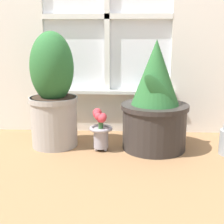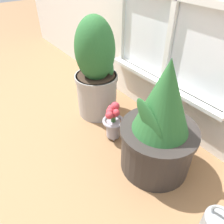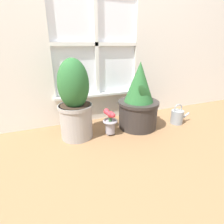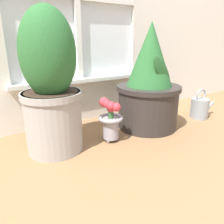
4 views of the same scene
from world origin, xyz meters
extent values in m
plane|color=olive|center=(0.00, 0.00, 0.00)|extent=(10.00, 10.00, 0.00)
cube|color=silver|center=(0.00, 0.54, 0.15)|extent=(0.88, 0.05, 0.30)
cube|color=white|center=(0.00, 0.55, 0.80)|extent=(0.88, 0.02, 1.00)
cube|color=white|center=(0.00, 0.52, 0.80)|extent=(0.04, 0.02, 1.00)
cube|color=white|center=(0.00, 0.52, 0.80)|extent=(0.88, 0.02, 0.04)
cube|color=white|center=(0.00, 0.49, 0.29)|extent=(0.94, 0.06, 0.02)
cylinder|color=#9E9993|center=(-0.31, 0.19, 0.16)|extent=(0.28, 0.28, 0.31)
cylinder|color=#9E9993|center=(-0.31, 0.19, 0.30)|extent=(0.30, 0.30, 0.03)
cylinder|color=#38281E|center=(-0.31, 0.19, 0.31)|extent=(0.26, 0.26, 0.01)
ellipsoid|color=#28602D|center=(-0.31, 0.19, 0.49)|extent=(0.26, 0.26, 0.43)
ellipsoid|color=#28602D|center=(-0.23, 0.24, 0.41)|extent=(0.13, 0.18, 0.24)
cylinder|color=#2D2826|center=(0.31, 0.17, 0.14)|extent=(0.38, 0.38, 0.28)
cylinder|color=#2D2826|center=(0.31, 0.17, 0.26)|extent=(0.41, 0.41, 0.03)
cylinder|color=#38281E|center=(0.31, 0.17, 0.27)|extent=(0.35, 0.35, 0.01)
cone|color=#28602D|center=(0.31, 0.17, 0.47)|extent=(0.29, 0.29, 0.38)
ellipsoid|color=#28602D|center=(0.32, 0.08, 0.37)|extent=(0.23, 0.06, 0.25)
sphere|color=#99939E|center=(-0.01, 0.15, 0.01)|extent=(0.02, 0.02, 0.02)
sphere|color=#99939E|center=(-0.04, 0.10, 0.01)|extent=(0.02, 0.02, 0.02)
sphere|color=#99939E|center=(0.02, 0.10, 0.01)|extent=(0.02, 0.02, 0.02)
cylinder|color=#99939E|center=(-0.01, 0.12, 0.08)|extent=(0.09, 0.09, 0.12)
torus|color=#99939E|center=(-0.01, 0.12, 0.14)|extent=(0.14, 0.14, 0.02)
cylinder|color=#386633|center=(-0.01, 0.12, 0.17)|extent=(0.03, 0.03, 0.07)
sphere|color=#C6333D|center=(-0.01, 0.12, 0.19)|extent=(0.05, 0.05, 0.05)
sphere|color=#C6333D|center=(0.00, 0.13, 0.21)|extent=(0.05, 0.05, 0.05)
sphere|color=#C6333D|center=(-0.04, 0.15, 0.23)|extent=(0.06, 0.06, 0.06)
sphere|color=#C6333D|center=(-0.04, 0.12, 0.22)|extent=(0.04, 0.04, 0.04)
sphere|color=#C6333D|center=(-0.02, 0.10, 0.21)|extent=(0.04, 0.04, 0.04)
sphere|color=#C6333D|center=(0.00, 0.08, 0.21)|extent=(0.05, 0.05, 0.05)
camera|label=1|loc=(0.15, -1.66, 0.67)|focal=50.00mm
camera|label=2|loc=(0.83, -0.52, 1.01)|focal=35.00mm
camera|label=3|loc=(-0.54, -1.26, 0.80)|focal=28.00mm
camera|label=4|loc=(-0.63, -0.84, 0.55)|focal=35.00mm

